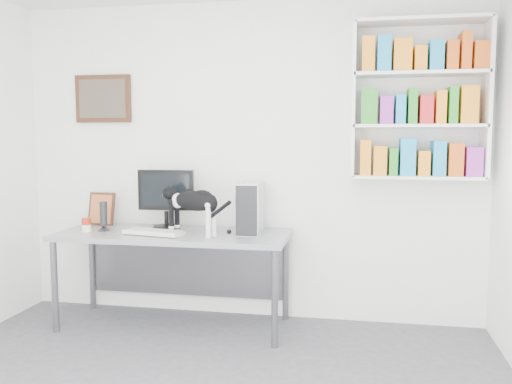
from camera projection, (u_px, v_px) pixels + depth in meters
room at (166, 181)px, 2.71m from camera, size 4.01×4.01×2.70m
bookshelf at (419, 100)px, 4.20m from camera, size 1.03×0.28×1.24m
wall_art at (103, 99)px, 4.82m from camera, size 0.52×0.04×0.42m
desk at (174, 279)px, 4.47m from camera, size 1.89×0.74×0.79m
monitor at (166, 198)px, 4.61m from camera, size 0.49×0.26×0.51m
keyboard at (154, 232)px, 4.33m from camera, size 0.51×0.27×0.04m
pc_tower at (251, 208)px, 4.42m from camera, size 0.19×0.41×0.41m
speaker at (104, 216)px, 4.50m from camera, size 0.15×0.15×0.25m
leaning_print at (102, 208)px, 4.77m from camera, size 0.25×0.11×0.30m
soup_can at (86, 225)px, 4.46m from camera, size 0.08×0.08×0.11m
cat at (194, 212)px, 4.28m from camera, size 0.62×0.37×0.37m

